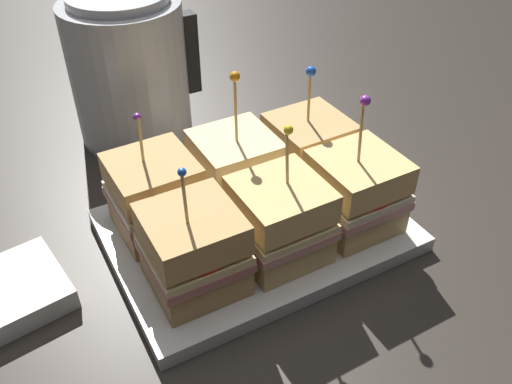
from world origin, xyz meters
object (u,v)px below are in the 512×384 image
kettle_steel (129,69)px  sandwich_back_right (308,150)px  serving_platter (256,230)px  sandwich_back_center (237,170)px  napkin_stack (13,292)px  sandwich_back_left (155,195)px  sandwich_front_right (356,192)px  sandwich_front_center (282,220)px  sandwich_front_left (194,251)px

kettle_steel → sandwich_back_right: bearing=-59.0°
serving_platter → sandwich_back_center: (0.00, 0.05, 0.05)m
serving_platter → napkin_stack: napkin_stack is taller
sandwich_back_left → napkin_stack: size_ratio=1.29×
serving_platter → sandwich_front_right: bearing=-27.4°
sandwich_front_right → sandwich_back_left: size_ratio=1.12×
sandwich_back_center → napkin_stack: 0.27m
sandwich_front_center → kettle_steel: bearing=97.8°
sandwich_back_left → sandwich_front_center: bearing=-45.4°
kettle_steel → sandwich_back_center: bearing=-78.9°
serving_platter → sandwich_front_right: sandwich_front_right is taller
serving_platter → sandwich_back_center: sandwich_back_center is taller
serving_platter → sandwich_front_left: sandwich_front_left is taller
sandwich_front_right → sandwich_back_left: (-0.20, 0.10, -0.00)m
sandwich_back_left → sandwich_back_center: sandwich_back_center is taller
sandwich_front_center → serving_platter: bearing=92.7°
sandwich_back_left → napkin_stack: sandwich_back_left is taller
sandwich_back_right → serving_platter: bearing=-154.6°
sandwich_back_left → sandwich_back_right: (0.20, -0.00, -0.00)m
sandwich_back_center → sandwich_back_right: bearing=-1.6°
sandwich_back_left → sandwich_back_center: bearing=-0.5°
sandwich_front_left → sandwich_front_right: size_ratio=0.90×
sandwich_front_left → sandwich_front_right: 0.20m
serving_platter → sandwich_back_left: (-0.10, 0.05, 0.05)m
sandwich_back_left → serving_platter: bearing=-27.3°
sandwich_front_right → sandwich_front_left: bearing=179.5°
napkin_stack → sandwich_front_right: bearing=-13.2°
sandwich_front_left → sandwich_back_left: (-0.00, 0.10, 0.00)m
kettle_steel → napkin_stack: (-0.22, -0.25, -0.09)m
sandwich_front_center → sandwich_back_right: (0.10, 0.10, -0.00)m
sandwich_back_right → sandwich_front_right: bearing=-90.8°
sandwich_front_left → napkin_stack: bearing=153.7°
sandwich_back_center → sandwich_front_center: bearing=-90.0°
kettle_steel → napkin_stack: size_ratio=1.99×
serving_platter → sandwich_back_center: 0.07m
napkin_stack → kettle_steel: bearing=48.9°
sandwich_front_right → kettle_steel: (-0.14, 0.34, 0.04)m
sandwich_back_center → kettle_steel: bearing=101.1°
sandwich_front_right → sandwich_back_right: sandwich_front_right is taller
sandwich_front_left → napkin_stack: 0.20m
serving_platter → sandwich_back_left: 0.12m
sandwich_front_right → sandwich_back_center: size_ratio=0.96×
serving_platter → sandwich_front_center: sandwich_front_center is taller
serving_platter → sandwich_back_left: bearing=152.7°
napkin_stack → sandwich_back_left: bearing=5.8°
sandwich_back_right → sandwich_front_center: bearing=-134.5°
serving_platter → sandwich_back_left: sandwich_back_left is taller
sandwich_back_center → sandwich_front_left: bearing=-134.8°
sandwich_back_left → kettle_steel: kettle_steel is taller
sandwich_back_center → napkin_stack: sandwich_back_center is taller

